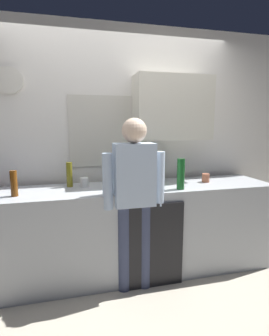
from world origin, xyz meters
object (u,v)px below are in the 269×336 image
(cup_terracotta_mug, at_px, (206,178))
(potted_plant, at_px, (146,169))
(bottle_green_wine, at_px, (181,174))
(person_at_sink, at_px, (134,191))
(bottle_amber_beer, at_px, (14,183))
(coffee_maker, at_px, (144,176))
(bottle_clear_soda, at_px, (151,172))
(cup_white_mug, at_px, (85,182))
(bottle_olive_oil, at_px, (69,175))

(cup_terracotta_mug, distance_m, potted_plant, 0.66)
(bottle_green_wine, xyz_separation_m, person_at_sink, (-0.49, -0.09, -0.12))
(bottle_amber_beer, relative_size, potted_plant, 1.00)
(cup_terracotta_mug, relative_size, potted_plant, 0.40)
(coffee_maker, distance_m, bottle_amber_beer, 1.16)
(bottle_clear_soda, height_order, cup_white_mug, bottle_clear_soda)
(cup_terracotta_mug, height_order, potted_plant, potted_plant)
(bottle_amber_beer, height_order, cup_white_mug, bottle_amber_beer)
(bottle_amber_beer, bearing_deg, bottle_olive_oil, 27.79)
(bottle_olive_oil, distance_m, person_at_sink, 0.73)
(bottle_olive_oil, distance_m, bottle_amber_beer, 0.54)
(bottle_green_wine, height_order, potted_plant, bottle_green_wine)
(potted_plant, xyz_separation_m, person_at_sink, (-0.27, -0.53, -0.10))
(coffee_maker, relative_size, bottle_amber_beer, 1.43)
(bottle_olive_oil, bearing_deg, person_at_sink, -39.26)
(potted_plant, bearing_deg, cup_terracotta_mug, -18.81)
(bottle_amber_beer, distance_m, cup_white_mug, 0.66)
(coffee_maker, relative_size, person_at_sink, 0.21)
(bottle_green_wine, relative_size, bottle_amber_beer, 1.30)
(bottle_clear_soda, xyz_separation_m, potted_plant, (0.01, 0.22, -0.01))
(bottle_amber_beer, relative_size, person_at_sink, 0.14)
(bottle_olive_oil, xyz_separation_m, cup_white_mug, (0.15, -0.04, -0.08))
(coffee_maker, distance_m, cup_terracotta_mug, 0.79)
(coffee_maker, bearing_deg, cup_terracotta_mug, 14.59)
(bottle_clear_soda, bearing_deg, person_at_sink, -129.36)
(bottle_green_wine, xyz_separation_m, cup_white_mug, (-0.90, 0.33, -0.10))
(coffee_maker, xyz_separation_m, bottle_olive_oil, (-0.68, 0.34, -0.02))
(bottle_green_wine, bearing_deg, bottle_olive_oil, 160.58)
(bottle_clear_soda, distance_m, bottle_amber_beer, 1.30)
(bottle_clear_soda, distance_m, bottle_green_wine, 0.32)
(coffee_maker, distance_m, cup_white_mug, 0.62)
(bottle_olive_oil, height_order, cup_white_mug, bottle_olive_oil)
(coffee_maker, distance_m, person_at_sink, 0.21)
(cup_terracotta_mug, relative_size, person_at_sink, 0.06)
(bottle_olive_oil, distance_m, cup_white_mug, 0.17)
(cup_white_mug, distance_m, person_at_sink, 0.59)
(coffee_maker, xyz_separation_m, bottle_clear_soda, (0.13, 0.19, -0.01))
(bottle_olive_oil, relative_size, cup_terracotta_mug, 2.72)
(bottle_olive_oil, bearing_deg, bottle_clear_soda, -10.18)
(bottle_olive_oil, xyz_separation_m, bottle_amber_beer, (-0.48, -0.25, -0.01))
(coffee_maker, relative_size, cup_terracotta_mug, 3.59)
(bottle_olive_oil, xyz_separation_m, bottle_clear_soda, (0.82, -0.15, 0.01))
(bottle_olive_oil, relative_size, potted_plant, 1.09)
(bottle_green_wine, height_order, person_at_sink, person_at_sink)
(bottle_amber_beer, distance_m, person_at_sink, 1.06)
(cup_white_mug, xyz_separation_m, cup_terracotta_mug, (1.30, -0.10, -0.00))
(bottle_amber_beer, distance_m, potted_plant, 1.34)
(cup_white_mug, bearing_deg, bottle_green_wine, -19.90)
(bottle_clear_soda, height_order, person_at_sink, person_at_sink)
(bottle_clear_soda, relative_size, bottle_amber_beer, 1.22)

